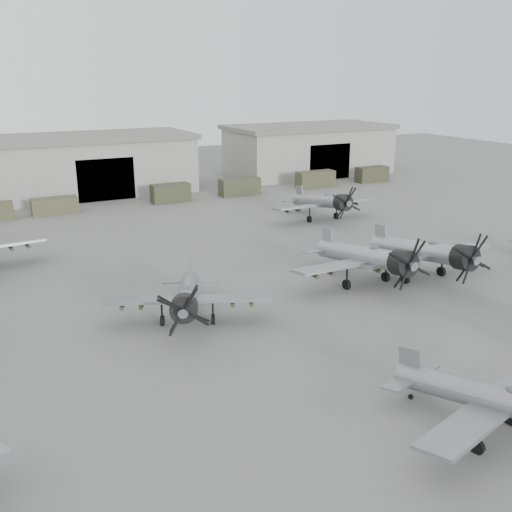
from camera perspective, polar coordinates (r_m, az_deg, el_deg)
The scene contains 13 objects.
ground at distance 35.74m, azimuth 6.24°, elevation -11.23°, with size 220.00×220.00×0.00m, color #5D5D5B.
hangar_center at distance 90.56m, azimuth -15.80°, elevation 8.88°, with size 29.00×14.80×8.70m.
hangar_right at distance 104.77m, azimuth 5.28°, elevation 10.58°, with size 29.00×14.80×8.70m.
support_truck_3 at distance 78.24m, azimuth -19.48°, elevation 4.75°, with size 5.73×2.20×2.10m, color #484B31.
support_truck_4 at distance 81.61m, azimuth -8.54°, elevation 6.24°, with size 5.42×2.20×2.58m, color #373C27.
support_truck_5 at distance 85.56m, azimuth -1.65°, elevation 6.95°, with size 6.12×2.20×2.55m, color #3A4029.
support_truck_6 at distance 92.00m, azimuth 5.97°, elevation 7.64°, with size 6.31×2.20×2.61m, color #42432B.
support_truck_7 at distance 98.49m, azimuth 11.52°, elevation 8.02°, with size 5.63×2.20×2.52m, color #373A25.
aircraft_near_1 at distance 30.86m, azimuth 23.36°, elevation -13.22°, with size 11.64×10.48×4.64m.
aircraft_mid_1 at distance 40.79m, azimuth -6.94°, elevation -4.05°, with size 11.85×10.73×4.83m.
aircraft_mid_2 at distance 48.91m, azimuth 11.24°, elevation -0.15°, with size 13.75×12.37×5.53m.
aircraft_far_1 at distance 70.41m, azimuth 6.83°, elevation 5.40°, with size 12.98×11.68×5.23m.
aircraft_extra_885 at distance 51.50m, azimuth 16.73°, elevation 0.34°, with size 13.75×12.37×5.53m.
Camera 1 is at (-17.53, -25.95, 17.22)m, focal length 40.00 mm.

